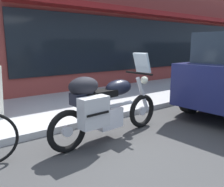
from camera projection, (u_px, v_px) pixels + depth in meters
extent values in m
plane|color=#393939|center=(114.00, 149.00, 3.49)|extent=(80.00, 80.00, 0.00)
cube|color=brown|center=(193.00, 14.00, 10.62)|extent=(23.39, 0.35, 5.80)
cube|color=black|center=(195.00, 44.00, 10.73)|extent=(16.37, 0.06, 1.80)
cube|color=maroon|center=(201.00, 19.00, 10.34)|extent=(16.37, 0.60, 0.16)
torus|color=black|center=(142.00, 111.00, 4.36)|extent=(0.64, 0.13, 0.63)
cylinder|color=silver|center=(142.00, 111.00, 4.36)|extent=(0.16, 0.07, 0.16)
torus|color=black|center=(67.00, 131.00, 3.33)|extent=(0.64, 0.13, 0.63)
cylinder|color=silver|center=(67.00, 131.00, 3.33)|extent=(0.16, 0.07, 0.16)
cube|color=silver|center=(107.00, 117.00, 3.81)|extent=(0.46, 0.33, 0.32)
cylinder|color=silver|center=(110.00, 107.00, 3.80)|extent=(1.04, 0.13, 0.06)
ellipsoid|color=black|center=(119.00, 87.00, 3.87)|extent=(0.54, 0.31, 0.26)
cube|color=black|center=(99.00, 94.00, 3.61)|extent=(0.61, 0.28, 0.11)
cube|color=black|center=(81.00, 99.00, 3.40)|extent=(0.29, 0.24, 0.18)
cylinder|color=silver|center=(143.00, 94.00, 4.30)|extent=(0.35, 0.09, 0.67)
cylinder|color=black|center=(139.00, 73.00, 4.14)|extent=(0.08, 0.62, 0.04)
cube|color=silver|center=(142.00, 63.00, 4.15)|extent=(0.17, 0.33, 0.35)
sphere|color=#EAEACC|center=(144.00, 80.00, 4.27)|extent=(0.14, 0.14, 0.14)
cube|color=#B7B7B7|center=(94.00, 112.00, 3.29)|extent=(0.45, 0.23, 0.44)
cube|color=black|center=(98.00, 114.00, 3.21)|extent=(0.37, 0.04, 0.03)
ellipsoid|color=black|center=(84.00, 86.00, 3.40)|extent=(0.50, 0.35, 0.28)
cylinder|color=black|center=(191.00, 98.00, 5.31)|extent=(0.67, 0.27, 0.66)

